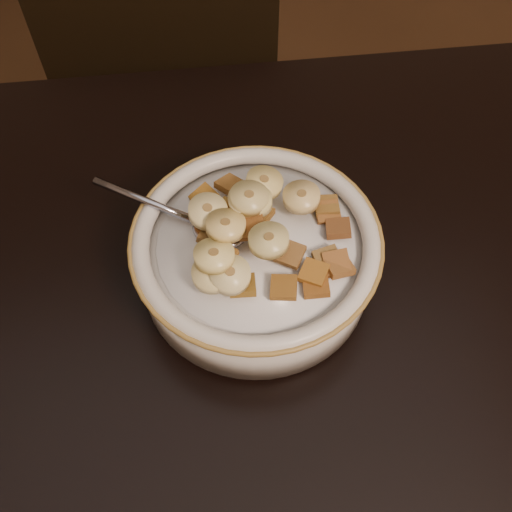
{
  "coord_description": "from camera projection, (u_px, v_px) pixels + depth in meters",
  "views": [
    {
      "loc": [
        0.06,
        -0.11,
        1.18
      ],
      "look_at": [
        0.09,
        0.16,
        0.78
      ],
      "focal_mm": 40.0,
      "sensor_mm": 36.0,
      "label": 1
    }
  ],
  "objects": [
    {
      "name": "table",
      "position": [
        167.0,
        478.0,
        0.43
      ],
      "size": [
        1.41,
        0.91,
        0.04
      ],
      "primitive_type": "cube",
      "rotation": [
        0.0,
        0.0,
        0.01
      ],
      "color": "black",
      "rests_on": "floor"
    },
    {
      "name": "chair",
      "position": [
        164.0,
        146.0,
        0.96
      ],
      "size": [
        0.49,
        0.49,
        0.97
      ],
      "primitive_type": "cube",
      "rotation": [
        0.0,
        0.0,
        -0.16
      ],
      "color": "black",
      "rests_on": "floor"
    },
    {
      "name": "cereal_bowl",
      "position": [
        256.0,
        260.0,
        0.49
      ],
      "size": [
        0.2,
        0.2,
        0.05
      ],
      "primitive_type": "cylinder",
      "color": "beige",
      "rests_on": "table"
    },
    {
      "name": "milk",
      "position": [
        256.0,
        244.0,
        0.47
      ],
      "size": [
        0.16,
        0.16,
        0.0
      ],
      "primitive_type": "cylinder",
      "color": "silver",
      "rests_on": "cereal_bowl"
    },
    {
      "name": "spoon",
      "position": [
        220.0,
        231.0,
        0.47
      ],
      "size": [
        0.06,
        0.05,
        0.01
      ],
      "primitive_type": "ellipsoid",
      "rotation": [
        0.0,
        0.0,
        4.26
      ],
      "color": "#898DA2",
      "rests_on": "cereal_bowl"
    },
    {
      "name": "cereal_square_0",
      "position": [
        242.0,
        285.0,
        0.43
      ],
      "size": [
        0.02,
        0.02,
        0.01
      ],
      "primitive_type": "cube",
      "rotation": [
        0.21,
        -0.01,
        3.1
      ],
      "color": "brown",
      "rests_on": "milk"
    },
    {
      "name": "cereal_square_1",
      "position": [
        314.0,
        273.0,
        0.44
      ],
      "size": [
        0.03,
        0.03,
        0.01
      ],
      "primitive_type": "cube",
      "rotation": [
        -0.05,
        -0.09,
        1.05
      ],
      "color": "brown",
      "rests_on": "milk"
    },
    {
      "name": "cereal_square_2",
      "position": [
        230.0,
        185.0,
        0.49
      ],
      "size": [
        0.03,
        0.03,
        0.01
      ],
      "primitive_type": "cube",
      "rotation": [
        0.21,
        0.11,
        2.32
      ],
      "color": "olive",
      "rests_on": "milk"
    },
    {
      "name": "cereal_square_3",
      "position": [
        284.0,
        287.0,
        0.43
      ],
      "size": [
        0.02,
        0.02,
        0.01
      ],
      "primitive_type": "cube",
      "rotation": [
        -0.05,
        0.11,
        2.94
      ],
      "color": "brown",
      "rests_on": "milk"
    },
    {
      "name": "cereal_square_4",
      "position": [
        328.0,
        212.0,
        0.48
      ],
      "size": [
        0.02,
        0.02,
        0.01
      ],
      "primitive_type": "cube",
      "rotation": [
        0.25,
        0.01,
        0.03
      ],
      "color": "brown",
      "rests_on": "milk"
    },
    {
      "name": "cereal_square_5",
      "position": [
        207.0,
        210.0,
        0.48
      ],
      "size": [
        0.02,
        0.02,
        0.01
      ],
      "primitive_type": "cube",
      "rotation": [
        -0.08,
        0.16,
        1.71
      ],
      "color": "brown",
      "rests_on": "milk"
    },
    {
      "name": "cereal_square_6",
      "position": [
        251.0,
        227.0,
        0.44
      ],
      "size": [
        0.02,
        0.02,
        0.01
      ],
      "primitive_type": "cube",
      "rotation": [
        -0.14,
        -0.13,
        1.57
      ],
      "color": "brown",
      "rests_on": "milk"
    },
    {
      "name": "cereal_square_7",
      "position": [
        338.0,
        228.0,
        0.47
      ],
      "size": [
        0.02,
        0.02,
        0.01
      ],
      "primitive_type": "cube",
      "rotation": [
        0.19,
        0.15,
        3.02
      ],
      "color": "brown",
      "rests_on": "milk"
    },
    {
      "name": "cereal_square_8",
      "position": [
        327.0,
        206.0,
        0.48
      ],
      "size": [
        0.02,
        0.02,
        0.01
      ],
      "primitive_type": "cube",
      "rotation": [
        0.0,
        0.05,
        1.51
      ],
      "color": "brown",
      "rests_on": "milk"
    },
    {
      "name": "cereal_square_9",
      "position": [
        316.0,
        286.0,
        0.44
      ],
      "size": [
        0.02,
        0.02,
        0.01
      ],
      "primitive_type": "cube",
      "rotation": [
        0.1,
        0.09,
        3.08
      ],
      "color": "brown",
      "rests_on": "milk"
    },
    {
      "name": "cereal_square_10",
      "position": [
        238.0,
        208.0,
        0.46
      ],
      "size": [
        0.03,
        0.03,
        0.01
      ],
      "primitive_type": "cube",
      "rotation": [
        0.04,
        0.12,
        0.79
      ],
      "color": "brown",
      "rests_on": "milk"
    },
    {
      "name": "cereal_square_11",
      "position": [
        337.0,
        263.0,
        0.45
      ],
      "size": [
        0.02,
        0.02,
        0.01
      ],
      "primitive_type": "cube",
      "rotation": [
        0.19,
        -0.17,
        0.01
      ],
      "color": "brown",
      "rests_on": "milk"
    },
    {
      "name": "cereal_square_12",
      "position": [
        259.0,
        214.0,
        0.46
      ],
      "size": [
        0.03,
        0.03,
        0.01
      ],
      "primitive_type": "cube",
      "rotation": [
        -0.01,
        -0.0,
        0.9
      ],
      "color": "#925C27",
      "rests_on": "milk"
    },
    {
      "name": "cereal_square_13",
      "position": [
        226.0,
        211.0,
        0.46
      ],
      "size": [
        0.03,
        0.03,
        0.01
      ],
      "primitive_type": "cube",
      "rotation": [
        -0.2,
        -0.1,
        0.76
      ],
      "color": "olive",
      "rests_on": "milk"
    },
    {
      "name": "cereal_square_14",
      "position": [
        339.0,
        266.0,
        0.45
      ],
      "size": [
        0.02,
        0.02,
        0.01
      ],
      "primitive_type": "cube",
      "rotation": [
        -0.16,
        0.11,
        0.21
      ],
      "color": "brown",
      "rests_on": "milk"
    },
    {
      "name": "cereal_square_15",
      "position": [
        213.0,
        236.0,
        0.45
      ],
      "size": [
        0.03,
        0.03,
        0.01
      ],
      "primitive_type": "cube",
      "rotation": [
        0.17,
        0.15,
        1.11
      ],
      "color": "brown",
      "rests_on": "milk"
    },
    {
      "name": "cereal_square_16",
      "position": [
        221.0,
        257.0,
        0.44
      ],
      "size": [
        0.03,
        0.03,
        0.01
      ],
      "primitive_type": "cube",
      "rotation": [
        -0.11,
        -0.06,
        0.94
      ],
      "color": "#986024",
      "rests_on": "milk"
    },
    {
      "name": "cereal_square_17",
      "position": [
        328.0,
        260.0,
        0.45
      ],
      "size": [
        0.02,
        0.02,
        0.01
      ],
      "primitive_type": "cube",
      "rotation": [
        -0.07,
        -0.16,
        1.8
      ],
      "color": "brown",
      "rests_on": "milk"
    },
    {
      "name": "cereal_square_18",
      "position": [
        290.0,
        254.0,
        0.44
      ],
      "size": [
        0.03,
        0.03,
        0.01
      ],
      "primitive_type": "cube",
      "rotation": [
        -0.17,
        0.01,
        2.59
      ],
      "color": "olive",
      "rests_on": "milk"
    },
    {
      "name": "cereal_square_19",
      "position": [
        211.0,
        231.0,
        0.46
      ],
      "size": [
        0.03,
        0.03,
        0.01
      ],
      "primitive_type": "cube",
      "rotation": [
        0.04,
        -0.13,
        0.44
      ],
      "color": "brown",
      "rests_on": "milk"
    },
    {
      "name": "cereal_square_20",
      "position": [
        205.0,
        197.0,
        0.49
      ],
      "size": [
        0.03,
        0.03,
        0.01
      ],
      "primitive_type": "cube",
      "rotation": [
        -0.23,
        -0.02,
        2.19
      ],
      "color": "#98641C",
      "rests_on": "milk"
    },
    {
      "name": "banana_slice_0",
      "position": [
        230.0,
        275.0,
        0.43
      ],
      "size": [
        0.04,
        0.04,
        0.01
      ],
      "primitive_type": "cylinder",
      "rotation": [
        0.06,
        -0.05,
        0.65
      ],
      "color": "#FFECA3",
      "rests_on": "milk"
    },
    {
      "name": "banana_slice_1",
      "position": [
        264.0,
        183.0,
        0.47
      ],
      "size": [
        0.04,
        0.04,
        0.02
      ],
      "primitive_type": "cylinder",
      "rotation": [
        0.13,
        -0.11,
        2.12
      ],
      "color": "#D2BD75",
      "rests_on": "milk"
    },
    {
      "name": "banana_slice_2",
      "position": [
        208.0,
        211.0,
        0.45
      ],
      "size": [
        0.04,
        0.04,
        0.01
      ],
      "primitive_type": "cylinder",
      "rotation": [
        -0.02,
        -0.13,
        2.46
      ],
      "color": "#FCE49F",
      "rests_on": "milk"
    },
    {
      "name": "banana_slice_3",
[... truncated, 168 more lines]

